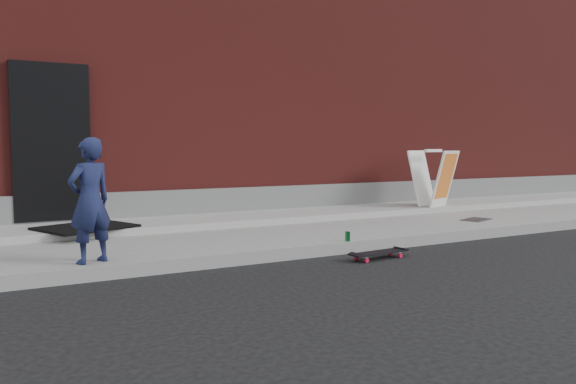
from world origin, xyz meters
TOP-DOWN VIEW (x-y plane):
  - ground at (0.00, 0.00)m, footprint 80.00×80.00m
  - sidewalk at (0.00, 1.50)m, footprint 20.00×3.00m
  - apron at (0.00, 2.40)m, footprint 20.00×1.20m
  - building at (-0.00, 6.99)m, footprint 20.00×8.10m
  - child at (-2.53, 0.23)m, footprint 0.55×0.47m
  - skateboard at (0.64, -0.44)m, footprint 0.79×0.27m
  - pizza_sign at (3.75, 1.98)m, footprint 0.85×0.92m
  - soda_can at (0.53, 0.06)m, footprint 0.08×0.08m
  - doormat at (-2.30, 2.10)m, footprint 1.38×1.27m
  - utility_plate at (3.54, 0.76)m, footprint 0.58×0.47m

SIDE VIEW (x-z plane):
  - ground at x=0.00m, z-range 0.00..0.00m
  - skateboard at x=0.64m, z-range 0.03..0.12m
  - sidewalk at x=0.00m, z-range 0.00..0.15m
  - utility_plate at x=3.54m, z-range 0.15..0.17m
  - apron at x=0.00m, z-range 0.15..0.25m
  - soda_can at x=0.53m, z-range 0.15..0.27m
  - doormat at x=-2.30m, z-range 0.25..0.28m
  - pizza_sign at x=3.75m, z-range 0.25..1.29m
  - child at x=-2.53m, z-range 0.15..1.43m
  - building at x=0.00m, z-range 0.00..5.00m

